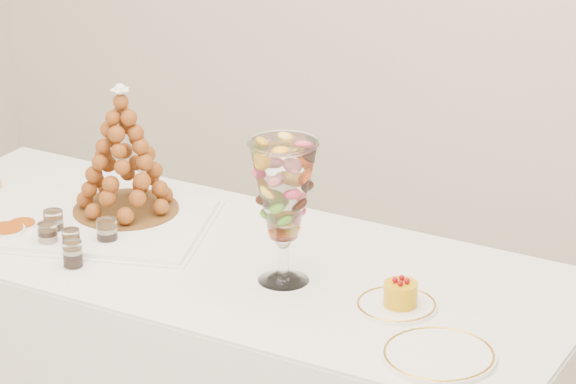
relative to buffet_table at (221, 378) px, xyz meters
The scene contains 14 objects.
buffet_table is the anchor object (origin of this frame).
lace_tray 0.54m from the buffet_table, behind, with size 0.58×0.43×0.02m, color white.
macaron_vase 0.66m from the buffet_table, 12.86° to the right, with size 0.17×0.17×0.37m.
cake_plate 0.66m from the buffet_table, ahead, with size 0.20×0.20×0.01m, color white.
spare_plate 0.85m from the buffet_table, 18.00° to the right, with size 0.26×0.26×0.01m, color white.
verrine_a 0.63m from the buffet_table, 167.11° to the right, with size 0.05×0.05×0.07m, color white.
verrine_b 0.56m from the buffet_table, 154.59° to the right, with size 0.05×0.05×0.06m, color white.
verrine_c 0.51m from the buffet_table, 162.82° to the right, with size 0.06×0.06×0.08m, color white.
verrine_d 0.62m from the buffet_table, 157.30° to the right, with size 0.05×0.05×0.07m, color white.
verrine_e 0.56m from the buffet_table, 141.29° to the right, with size 0.05×0.05×0.07m, color white.
ramekin_back 0.69m from the buffet_table, 167.03° to the right, with size 0.08×0.08×0.02m, color white.
ramekin_front 0.70m from the buffet_table, 161.80° to the right, with size 0.10×0.10×0.03m, color white.
croquembouche 0.69m from the buffet_table, 165.13° to the left, with size 0.30×0.30×0.37m.
mousse_cake 0.69m from the buffet_table, ahead, with size 0.08×0.08×0.07m.
Camera 1 is at (1.57, -2.52, 2.27)m, focal length 85.00 mm.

